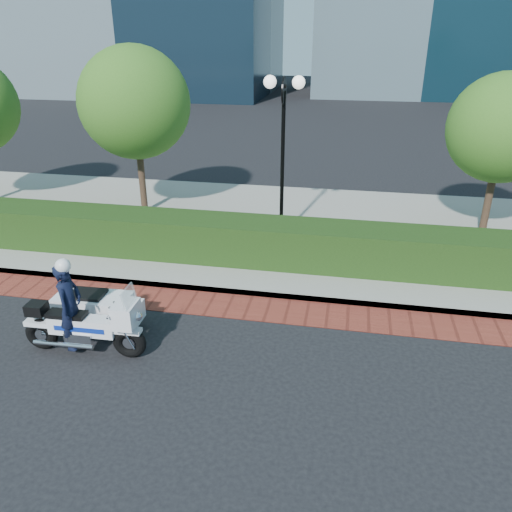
% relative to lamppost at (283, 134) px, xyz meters
% --- Properties ---
extents(ground, '(120.00, 120.00, 0.00)m').
position_rel_lamppost_xyz_m(ground, '(-1.00, -5.20, -2.96)').
color(ground, black).
rests_on(ground, ground).
extents(brick_strip, '(60.00, 1.00, 0.01)m').
position_rel_lamppost_xyz_m(brick_strip, '(-1.00, -3.70, -2.95)').
color(brick_strip, maroon).
rests_on(brick_strip, ground).
extents(sidewalk, '(60.00, 8.00, 0.15)m').
position_rel_lamppost_xyz_m(sidewalk, '(-1.00, 0.80, -2.88)').
color(sidewalk, gray).
rests_on(sidewalk, ground).
extents(hedge_main, '(18.00, 1.20, 1.00)m').
position_rel_lamppost_xyz_m(hedge_main, '(-1.00, -1.60, -2.31)').
color(hedge_main, black).
rests_on(hedge_main, sidewalk).
extents(lamppost, '(1.02, 0.70, 4.21)m').
position_rel_lamppost_xyz_m(lamppost, '(0.00, 0.00, 0.00)').
color(lamppost, black).
rests_on(lamppost, sidewalk).
extents(tree_b, '(3.20, 3.20, 4.89)m').
position_rel_lamppost_xyz_m(tree_b, '(-4.50, 1.30, 0.48)').
color(tree_b, '#332319').
rests_on(tree_b, sidewalk).
extents(tree_c, '(2.80, 2.80, 4.30)m').
position_rel_lamppost_xyz_m(tree_c, '(5.50, 1.30, 0.09)').
color(tree_c, '#332319').
rests_on(tree_c, sidewalk).
extents(police_motorcycle, '(2.30, 1.62, 1.86)m').
position_rel_lamppost_xyz_m(police_motorcycle, '(-2.82, -5.49, -2.32)').
color(police_motorcycle, black).
rests_on(police_motorcycle, ground).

